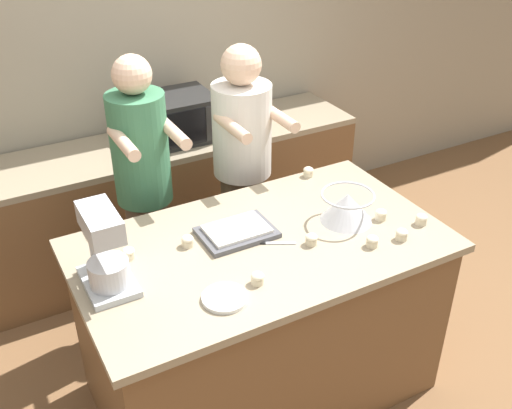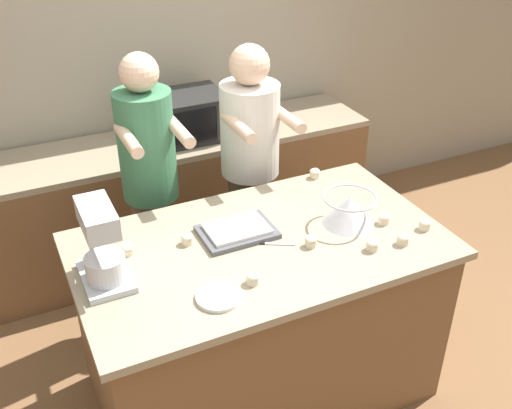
# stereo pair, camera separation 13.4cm
# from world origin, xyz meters

# --- Properties ---
(ground_plane) EXTENTS (16.00, 16.00, 0.00)m
(ground_plane) POSITION_xyz_m (0.00, 0.00, 0.00)
(ground_plane) COLOR brown
(back_wall) EXTENTS (10.00, 0.06, 2.70)m
(back_wall) POSITION_xyz_m (0.00, 1.77, 1.35)
(back_wall) COLOR gray
(back_wall) RESTS_ON ground_plane
(island_counter) EXTENTS (1.73, 1.00, 0.95)m
(island_counter) POSITION_xyz_m (0.00, 0.00, 0.48)
(island_counter) COLOR brown
(island_counter) RESTS_ON ground_plane
(back_counter) EXTENTS (2.80, 0.60, 0.88)m
(back_counter) POSITION_xyz_m (0.00, 1.42, 0.44)
(back_counter) COLOR brown
(back_counter) RESTS_ON ground_plane
(person_left) EXTENTS (0.32, 0.49, 1.68)m
(person_left) POSITION_xyz_m (-0.29, 0.78, 0.89)
(person_left) COLOR brown
(person_left) RESTS_ON ground_plane
(person_right) EXTENTS (0.35, 0.51, 1.64)m
(person_right) POSITION_xyz_m (0.31, 0.78, 0.87)
(person_right) COLOR brown
(person_right) RESTS_ON ground_plane
(stand_mixer) EXTENTS (0.20, 0.30, 0.37)m
(stand_mixer) POSITION_xyz_m (-0.72, 0.03, 1.11)
(stand_mixer) COLOR #B2B7BC
(stand_mixer) RESTS_ON island_counter
(mixing_bowl) EXTENTS (0.27, 0.27, 0.15)m
(mixing_bowl) POSITION_xyz_m (0.46, -0.03, 1.03)
(mixing_bowl) COLOR #BCBCC1
(mixing_bowl) RESTS_ON island_counter
(baking_tray) EXTENTS (0.35, 0.25, 0.04)m
(baking_tray) POSITION_xyz_m (-0.07, 0.11, 0.97)
(baking_tray) COLOR #4C4C51
(baking_tray) RESTS_ON island_counter
(microwave_oven) EXTENTS (0.48, 0.40, 0.29)m
(microwave_oven) POSITION_xyz_m (0.16, 1.42, 1.03)
(microwave_oven) COLOR black
(microwave_oven) RESTS_ON back_counter
(small_plate) EXTENTS (0.19, 0.19, 0.02)m
(small_plate) POSITION_xyz_m (-0.33, -0.29, 0.96)
(small_plate) COLOR white
(small_plate) RESTS_ON island_counter
(knife) EXTENTS (0.20, 0.12, 0.01)m
(knife) POSITION_xyz_m (0.03, -0.03, 0.95)
(knife) COLOR #BCBCC1
(knife) RESTS_ON island_counter
(cupcake_0) EXTENTS (0.06, 0.06, 0.06)m
(cupcake_0) POSITION_xyz_m (0.62, -0.11, 0.98)
(cupcake_0) COLOR beige
(cupcake_0) RESTS_ON island_counter
(cupcake_1) EXTENTS (0.06, 0.06, 0.06)m
(cupcake_1) POSITION_xyz_m (-0.58, 0.18, 0.98)
(cupcake_1) COLOR beige
(cupcake_1) RESTS_ON island_counter
(cupcake_2) EXTENTS (0.06, 0.06, 0.06)m
(cupcake_2) POSITION_xyz_m (0.76, -0.24, 0.98)
(cupcake_2) COLOR beige
(cupcake_2) RESTS_ON island_counter
(cupcake_3) EXTENTS (0.06, 0.06, 0.06)m
(cupcake_3) POSITION_xyz_m (-0.16, -0.26, 0.98)
(cupcake_3) COLOR beige
(cupcake_3) RESTS_ON island_counter
(cupcake_4) EXTENTS (0.06, 0.06, 0.06)m
(cupcake_4) POSITION_xyz_m (0.55, 0.44, 0.98)
(cupcake_4) COLOR beige
(cupcake_4) RESTS_ON island_counter
(cupcake_5) EXTENTS (0.06, 0.06, 0.06)m
(cupcake_5) POSITION_xyz_m (0.20, -0.13, 0.98)
(cupcake_5) COLOR beige
(cupcake_5) RESTS_ON island_counter
(cupcake_6) EXTENTS (0.06, 0.06, 0.06)m
(cupcake_6) POSITION_xyz_m (0.59, -0.30, 0.98)
(cupcake_6) COLOR beige
(cupcake_6) RESTS_ON island_counter
(cupcake_7) EXTENTS (0.06, 0.06, 0.06)m
(cupcake_7) POSITION_xyz_m (-0.31, 0.14, 0.98)
(cupcake_7) COLOR beige
(cupcake_7) RESTS_ON island_counter
(cupcake_8) EXTENTS (0.06, 0.06, 0.06)m
(cupcake_8) POSITION_xyz_m (0.43, -0.27, 0.98)
(cupcake_8) COLOR beige
(cupcake_8) RESTS_ON island_counter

